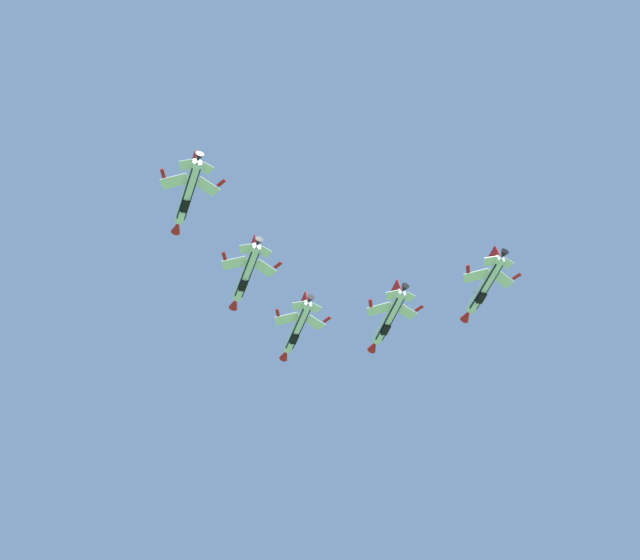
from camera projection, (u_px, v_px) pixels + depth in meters
fighter_jet_lead at (297, 328)px, 169.42m from camera, size 11.32×14.32×4.38m
fighter_jet_left_wing at (246, 274)px, 159.51m from camera, size 11.33×14.32×4.39m
fighter_jet_right_wing at (388, 318)px, 162.72m from camera, size 11.28×14.32×4.39m
fighter_jet_left_outer at (187, 194)px, 149.24m from camera, size 11.29×14.32×4.38m
fighter_jet_right_outer at (484, 286)px, 157.72m from camera, size 11.30×14.32×4.38m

